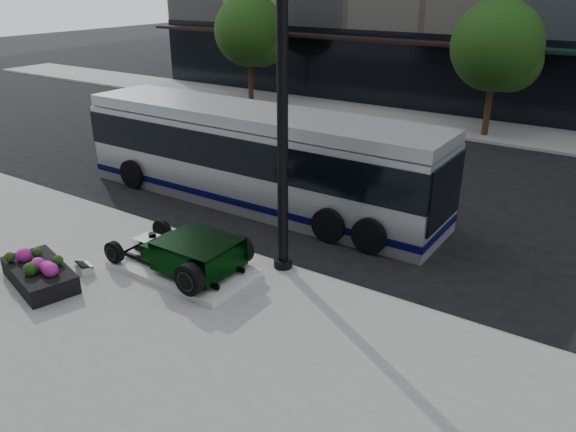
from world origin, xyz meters
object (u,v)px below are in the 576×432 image
Objects in this scene: hot_rod at (192,253)px; lamppost at (282,111)px; transit_bus at (256,156)px; flower_planter at (39,273)px.

lamppost is (1.52, 1.51, 3.21)m from hot_rod.
transit_bus is (-1.78, 4.87, 0.79)m from hot_rod.
flower_planter is at bearing -96.94° from transit_bus.
transit_bus is at bearing 134.49° from lamppost.
hot_rod is 5.24m from transit_bus.
hot_rod is at bearing -69.95° from transit_bus.
hot_rod is at bearing -135.24° from lamppost.
lamppost is 0.68× the size of transit_bus.
lamppost is at bearing -45.51° from transit_bus.
lamppost is at bearing 44.76° from hot_rod.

